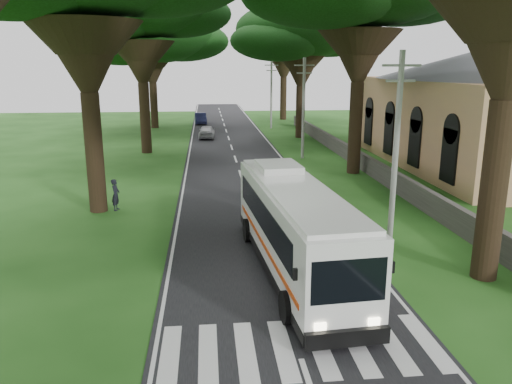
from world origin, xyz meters
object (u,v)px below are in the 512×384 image
Objects in this scene: distant_car_a at (207,132)px; pedestrian at (116,195)px; church at (481,100)px; pole_near at (396,146)px; pole_far at (271,93)px; coach_bus at (294,226)px; pole_mid at (304,107)px; distant_car_b at (201,118)px.

pedestrian is (-4.86, -26.12, 0.13)m from distant_car_a.
church reaches higher than pole_near.
pole_far reaches higher than distant_car_a.
pole_near is at bearing -90.00° from pole_far.
pole_near is 0.71× the size of coach_bus.
pole_mid reaches higher than coach_bus.
pole_near and pole_mid have the same top height.
pole_near is 1.00× the size of pole_mid.
pedestrian is at bearing 154.28° from pole_near.
pole_mid is at bearing 90.00° from pole_near.
coach_bus is at bearing -132.99° from church.
pole_mid is 1.00× the size of pole_far.
church is 25.23m from coach_bus.
distant_car_b is 2.49× the size of pedestrian.
distant_car_b is (-3.80, 48.38, -1.04)m from coach_bus.
distant_car_a is at bearing -2.16° from pedestrian.
pedestrian is (-24.97, -9.48, -4.08)m from church.
church is 26.44m from distant_car_a.
church is at bearing 51.50° from pole_near.
church is 3.00× the size of pole_mid.
church reaches higher than coach_bus.
pedestrian is at bearing -159.22° from church.
coach_bus is at bearing -129.82° from pedestrian.
coach_bus is at bearing -96.28° from pole_far.
pole_far is 0.71× the size of coach_bus.
distant_car_b is (-8.50, 25.61, -3.47)m from pole_mid.
church is 2.14× the size of coach_bus.
distant_car_b is (-8.50, 45.61, -3.47)m from pole_near.
pedestrian is at bearing -110.38° from pole_far.
pedestrian is (-12.60, 6.07, -3.35)m from pole_near.
pedestrian is (-12.60, -13.93, -3.35)m from pole_mid.
distant_car_a is (-20.11, 16.64, -4.20)m from church.
pole_near reaches higher than coach_bus.
pole_far is 10.76m from distant_car_b.
distant_car_a is at bearing -134.76° from pole_far.
pole_near is at bearing -82.30° from distant_car_b.
pole_mid is 27.21m from distant_car_b.
church reaches higher than pole_mid.
distant_car_b is at bearing -84.14° from distant_car_a.
pole_far is 36.35m from pedestrian.
pole_near is at bearing 106.19° from distant_car_a.
coach_bus is 11.89m from pedestrian.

